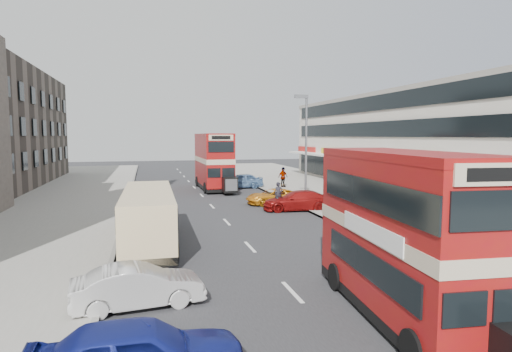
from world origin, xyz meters
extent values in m
plane|color=#28282B|center=(0.00, 0.00, 0.00)|extent=(160.00, 160.00, 0.00)
cube|color=#28282B|center=(0.00, 20.00, 0.01)|extent=(12.00, 90.00, 0.01)
cube|color=gray|center=(12.00, 20.00, 0.07)|extent=(12.00, 90.00, 0.15)
cube|color=gray|center=(-12.00, 20.00, 0.07)|extent=(12.00, 90.00, 0.15)
cube|color=gray|center=(-6.10, 20.00, 0.07)|extent=(0.20, 90.00, 0.16)
cube|color=gray|center=(6.10, 20.00, 0.07)|extent=(0.20, 90.00, 0.16)
cube|color=beige|center=(20.00, 22.00, 4.50)|extent=(8.00, 46.00, 9.00)
cube|color=black|center=(15.95, 22.00, 1.60)|extent=(0.10, 44.00, 2.40)
cube|color=gray|center=(20.00, 22.00, 9.10)|extent=(8.20, 46.20, 0.40)
cube|color=white|center=(15.10, 22.00, 3.00)|extent=(1.80, 44.00, 0.20)
cylinder|color=slate|center=(6.60, 18.00, 4.00)|extent=(0.16, 0.16, 8.00)
cube|color=slate|center=(6.20, 18.00, 8.00)|extent=(1.00, 0.20, 0.25)
cube|color=black|center=(2.40, -0.52, 0.32)|extent=(2.90, 7.44, 0.32)
cube|color=maroon|center=(2.40, -0.52, 1.41)|extent=(2.88, 7.44, 2.00)
cube|color=beige|center=(2.40, -0.52, 2.55)|extent=(2.93, 7.48, 0.41)
cube|color=maroon|center=(2.40, -0.52, 3.64)|extent=(2.88, 7.44, 1.91)
cube|color=maroon|center=(2.40, -0.52, 4.66)|extent=(2.91, 7.46, 0.23)
cube|color=black|center=(1.70, 30.17, 0.36)|extent=(2.70, 8.26, 0.36)
cube|color=maroon|center=(1.70, 30.17, 1.59)|extent=(2.68, 8.26, 2.26)
cube|color=beige|center=(1.70, 30.17, 2.88)|extent=(2.72, 8.30, 0.46)
cube|color=maroon|center=(1.70, 30.17, 4.11)|extent=(2.68, 8.26, 2.16)
cube|color=maroon|center=(1.70, 30.17, 5.28)|extent=(2.70, 8.28, 0.26)
cube|color=black|center=(2.41, 25.45, 0.93)|extent=(1.25, 1.25, 1.34)
cube|color=black|center=(-4.60, 9.78, 0.36)|extent=(2.40, 9.11, 0.36)
cube|color=beige|center=(-4.60, 9.78, 1.41)|extent=(2.38, 9.11, 2.36)
imported|color=beige|center=(-4.95, 2.00, 0.65)|extent=(4.08, 1.84, 1.30)
imported|color=maroon|center=(5.51, 16.76, 0.70)|extent=(5.02, 2.58, 1.39)
imported|color=orange|center=(4.70, 19.80, 0.59)|extent=(4.47, 2.46, 1.18)
imported|color=#5379A7|center=(4.43, 30.12, 0.74)|extent=(4.36, 1.80, 1.48)
imported|color=gray|center=(7.27, 15.10, 1.13)|extent=(0.83, 0.68, 1.95)
imported|color=gray|center=(8.43, 28.99, 1.13)|extent=(1.24, 0.90, 1.96)
imported|color=gray|center=(4.30, 17.27, 0.47)|extent=(0.65, 1.79, 0.94)
imported|color=black|center=(4.30, 17.27, 1.16)|extent=(0.60, 0.40, 1.62)
camera|label=1|loc=(-4.62, -11.14, 5.22)|focal=30.06mm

